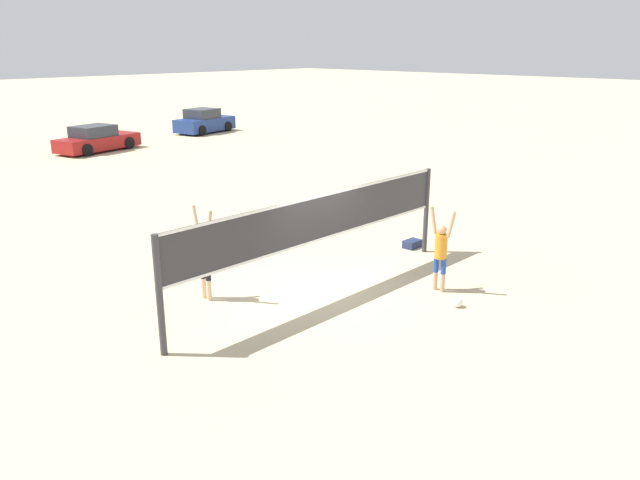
{
  "coord_description": "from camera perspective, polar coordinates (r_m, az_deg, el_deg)",
  "views": [
    {
      "loc": [
        -9.61,
        -9.25,
        5.47
      ],
      "look_at": [
        0.0,
        0.0,
        1.28
      ],
      "focal_mm": 35.0,
      "sensor_mm": 36.0,
      "label": 1
    }
  ],
  "objects": [
    {
      "name": "ground_plane",
      "position": [
        14.42,
        -0.0,
        -4.85
      ],
      "size": [
        200.0,
        200.0,
        0.0
      ],
      "primitive_type": "plane",
      "color": "beige"
    },
    {
      "name": "volleyball_net",
      "position": [
        13.89,
        -0.0,
        1.33
      ],
      "size": [
        8.44,
        0.13,
        2.32
      ],
      "color": "#38383D",
      "rests_on": "ground_plane"
    },
    {
      "name": "player_spiker",
      "position": [
        14.46,
        10.99,
        -0.79
      ],
      "size": [
        0.28,
        0.68,
        1.96
      ],
      "rotation": [
        0.0,
        0.0,
        1.57
      ],
      "color": "tan",
      "rests_on": "ground_plane"
    },
    {
      "name": "player_blocker",
      "position": [
        13.92,
        -10.53,
        -1.07
      ],
      "size": [
        0.28,
        0.7,
        2.13
      ],
      "rotation": [
        0.0,
        0.0,
        -1.57
      ],
      "color": "beige",
      "rests_on": "ground_plane"
    },
    {
      "name": "volleyball",
      "position": [
        13.96,
        12.47,
        -5.57
      ],
      "size": [
        0.22,
        0.22,
        0.22
      ],
      "color": "white",
      "rests_on": "ground_plane"
    },
    {
      "name": "gear_bag",
      "position": [
        17.74,
        8.42,
        -0.35
      ],
      "size": [
        0.5,
        0.34,
        0.22
      ],
      "color": "navy",
      "rests_on": "ground_plane"
    },
    {
      "name": "parked_car_near",
      "position": [
        41.64,
        -10.54,
        10.57
      ],
      "size": [
        4.3,
        2.58,
        1.54
      ],
      "rotation": [
        0.0,
        0.0,
        0.21
      ],
      "color": "navy",
      "rests_on": "ground_plane"
    },
    {
      "name": "parked_car_mid",
      "position": [
        35.65,
        -19.74,
        8.62
      ],
      "size": [
        4.78,
        2.67,
        1.39
      ],
      "rotation": [
        0.0,
        0.0,
        0.22
      ],
      "color": "maroon",
      "rests_on": "ground_plane"
    }
  ]
}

